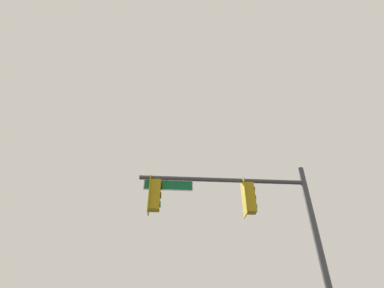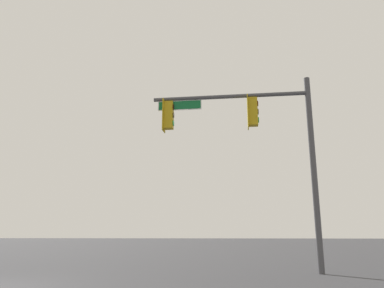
# 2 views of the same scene
# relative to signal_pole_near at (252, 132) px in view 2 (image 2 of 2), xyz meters

# --- Properties ---
(signal_pole_near) EXTENTS (6.06, 0.77, 7.14)m
(signal_pole_near) POSITION_rel_signal_pole_near_xyz_m (0.00, 0.00, 0.00)
(signal_pole_near) COLOR #47474C
(signal_pole_near) RESTS_ON ground_plane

